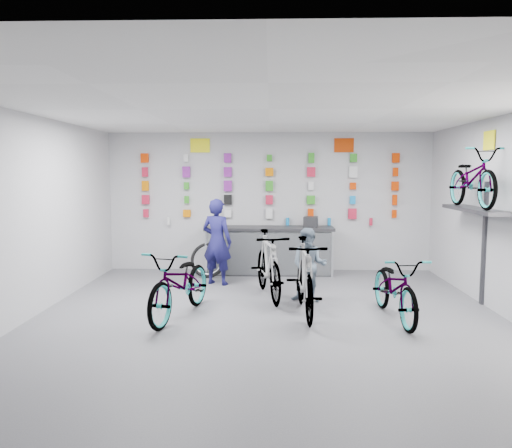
{
  "coord_description": "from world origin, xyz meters",
  "views": [
    {
      "loc": [
        0.03,
        -6.87,
        2.16
      ],
      "look_at": [
        -0.21,
        1.4,
        1.29
      ],
      "focal_mm": 35.0,
      "sensor_mm": 36.0,
      "label": 1
    }
  ],
  "objects_px": {
    "bike_left": "(181,283)",
    "counter": "(269,251)",
    "customer": "(309,265)",
    "bike_center": "(305,277)",
    "bike_right": "(395,287)",
    "bike_service": "(268,265)",
    "clerk": "(217,242)"
  },
  "relations": [
    {
      "from": "bike_left",
      "to": "counter",
      "type": "bearing_deg",
      "value": 82.08
    },
    {
      "from": "customer",
      "to": "bike_left",
      "type": "bearing_deg",
      "value": -141.37
    },
    {
      "from": "bike_left",
      "to": "bike_center",
      "type": "distance_m",
      "value": 1.85
    },
    {
      "from": "bike_right",
      "to": "customer",
      "type": "relative_size",
      "value": 1.49
    },
    {
      "from": "bike_center",
      "to": "bike_service",
      "type": "height_order",
      "value": "bike_center"
    },
    {
      "from": "counter",
      "to": "customer",
      "type": "relative_size",
      "value": 2.19
    },
    {
      "from": "bike_center",
      "to": "clerk",
      "type": "bearing_deg",
      "value": 124.84
    },
    {
      "from": "counter",
      "to": "bike_right",
      "type": "xyz_separation_m",
      "value": [
        1.85,
        -3.23,
        -0.01
      ]
    },
    {
      "from": "bike_service",
      "to": "customer",
      "type": "height_order",
      "value": "customer"
    },
    {
      "from": "bike_center",
      "to": "customer",
      "type": "relative_size",
      "value": 1.57
    },
    {
      "from": "bike_right",
      "to": "bike_service",
      "type": "xyz_separation_m",
      "value": [
        -1.86,
        1.21,
        0.1
      ]
    },
    {
      "from": "bike_center",
      "to": "bike_right",
      "type": "xyz_separation_m",
      "value": [
        1.31,
        -0.18,
        -0.1
      ]
    },
    {
      "from": "bike_left",
      "to": "bike_right",
      "type": "relative_size",
      "value": 1.08
    },
    {
      "from": "bike_left",
      "to": "customer",
      "type": "distance_m",
      "value": 2.18
    },
    {
      "from": "bike_right",
      "to": "customer",
      "type": "bearing_deg",
      "value": 135.93
    },
    {
      "from": "bike_service",
      "to": "clerk",
      "type": "distance_m",
      "value": 1.44
    },
    {
      "from": "bike_left",
      "to": "bike_right",
      "type": "height_order",
      "value": "bike_left"
    },
    {
      "from": "bike_center",
      "to": "customer",
      "type": "distance_m",
      "value": 0.8
    },
    {
      "from": "clerk",
      "to": "customer",
      "type": "xyz_separation_m",
      "value": [
        1.66,
        -1.25,
        -0.21
      ]
    },
    {
      "from": "bike_right",
      "to": "bike_left",
      "type": "bearing_deg",
      "value": 174.94
    },
    {
      "from": "bike_center",
      "to": "customer",
      "type": "bearing_deg",
      "value": 78.82
    },
    {
      "from": "counter",
      "to": "bike_right",
      "type": "distance_m",
      "value": 3.72
    },
    {
      "from": "bike_left",
      "to": "bike_service",
      "type": "distance_m",
      "value": 1.75
    },
    {
      "from": "bike_right",
      "to": "clerk",
      "type": "relative_size",
      "value": 1.11
    },
    {
      "from": "clerk",
      "to": "bike_right",
      "type": "bearing_deg",
      "value": 163.49
    },
    {
      "from": "bike_left",
      "to": "customer",
      "type": "xyz_separation_m",
      "value": [
        1.97,
        0.95,
        0.1
      ]
    },
    {
      "from": "counter",
      "to": "bike_left",
      "type": "distance_m",
      "value": 3.46
    },
    {
      "from": "bike_center",
      "to": "clerk",
      "type": "distance_m",
      "value": 2.56
    },
    {
      "from": "clerk",
      "to": "customer",
      "type": "relative_size",
      "value": 1.34
    },
    {
      "from": "counter",
      "to": "clerk",
      "type": "bearing_deg",
      "value": -134.53
    },
    {
      "from": "bike_service",
      "to": "counter",
      "type": "bearing_deg",
      "value": 78.42
    },
    {
      "from": "bike_left",
      "to": "clerk",
      "type": "distance_m",
      "value": 2.24
    }
  ]
}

